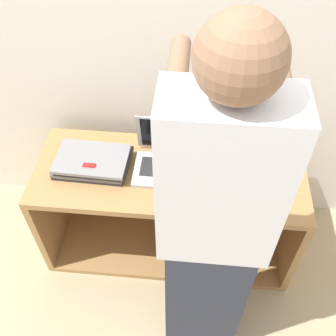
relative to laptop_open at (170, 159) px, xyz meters
name	(u,v)px	position (x,y,z in m)	size (l,w,h in m)	color
ground_plane	(165,281)	(0.00, -0.31, -0.70)	(12.00, 12.00, 0.00)	tan
wall_back	(177,34)	(0.00, 0.33, 0.50)	(8.00, 0.05, 2.40)	silver
cart	(170,201)	(0.00, 0.02, -0.38)	(1.38, 0.54, 0.65)	#A87A47
laptop_open	(170,159)	(0.00, 0.00, 0.00)	(0.36, 0.28, 0.25)	#B7B7BC
laptop_stack_left	(92,162)	(-0.39, -0.04, -0.02)	(0.38, 0.25, 0.07)	#232326
laptop_stack_right	(248,173)	(0.39, -0.05, -0.02)	(0.38, 0.25, 0.07)	#B7B7BC
person	(213,233)	(0.21, -0.54, 0.18)	(0.40, 0.53, 1.75)	#2D3342
inventory_tag	(89,165)	(-0.39, -0.10, 0.02)	(0.06, 0.02, 0.01)	red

